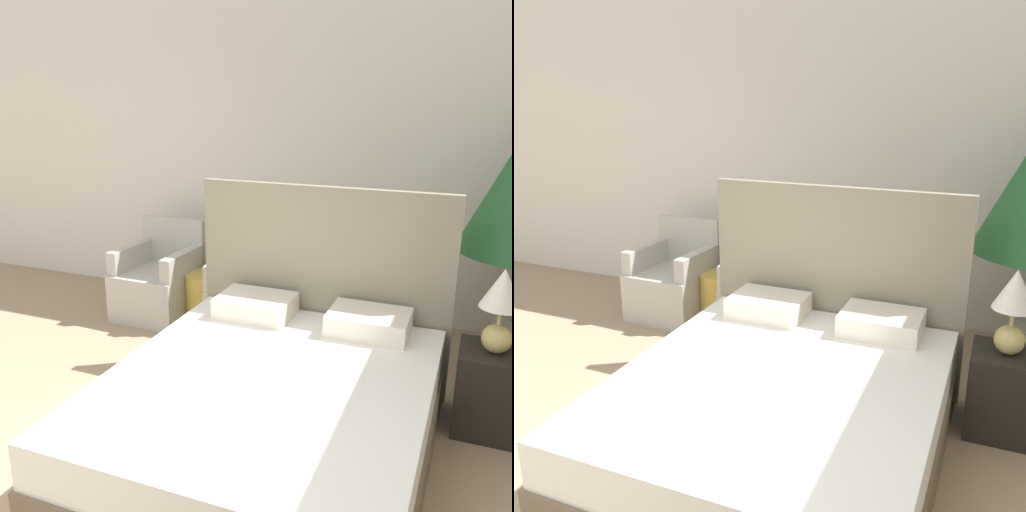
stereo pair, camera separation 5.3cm
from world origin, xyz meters
The scene contains 7 objects.
wall_back centered at (0.00, 3.55, 1.45)m, with size 10.00×0.06×2.90m.
bed centered at (0.76, 1.29, 0.30)m, with size 1.77×2.09×1.41m.
armchair_near_window_left centered at (-0.94, 2.84, 0.28)m, with size 0.68×0.68×0.87m.
armchair_near_window_right centered at (0.00, 2.84, 0.28)m, with size 0.72×0.72×0.87m.
nightstand centered at (1.94, 2.00, 0.26)m, with size 0.46×0.40×0.53m.
table_lamp centered at (1.91, 1.99, 0.84)m, with size 0.25×0.25×0.52m.
side_table centered at (-0.47, 2.85, 0.23)m, with size 0.35×0.35×0.45m.
Camera 1 is at (1.75, -1.40, 2.03)m, focal length 40.00 mm.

